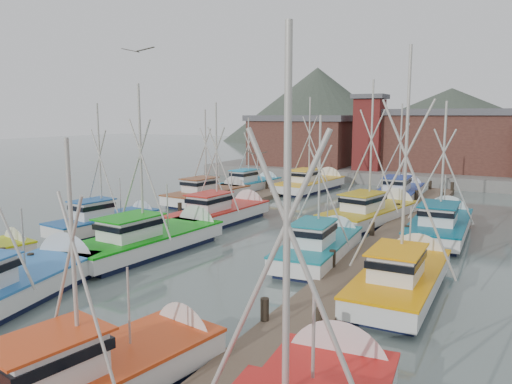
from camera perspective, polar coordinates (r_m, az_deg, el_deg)
The scene contains 23 objects.
ground at distance 28.18m, azimuth -1.60°, elevation -6.53°, with size 260.00×260.00×0.00m, color #556661.
dock_left at distance 35.15m, azimuth -8.30°, elevation -3.17°, with size 2.30×46.00×1.50m.
dock_right at distance 29.32m, azimuth 14.49°, elevation -5.78°, with size 2.30×46.00×1.50m.
quay at distance 62.48m, azimuth 15.39°, elevation 2.19°, with size 44.00×16.00×1.20m, color gray.
shed_left at distance 63.59m, azimuth 5.36°, elevation 5.96°, with size 12.72×8.48×6.20m.
shed_center at distance 61.15m, azimuth 21.06°, elevation 5.63°, with size 14.84×9.54×6.90m.
lookout_tower at distance 58.73m, azimuth 12.80°, elevation 6.74°, with size 3.60×3.60×8.50m.
distant_hills at distance 148.73m, azimuth 17.86°, elevation 5.51°, with size 175.00×140.00×42.00m.
boat_0 at distance 22.48m, azimuth -26.71°, elevation -9.67°, with size 5.22×10.77×10.64m.
boat_1 at distance 14.57m, azimuth -17.11°, elevation -19.32°, with size 4.03×8.75×7.60m.
boat_4 at distance 28.16m, azimuth -11.55°, elevation -5.28°, with size 4.06×10.34×9.99m.
boat_5 at distance 26.36m, azimuth 7.53°, elevation -6.16°, with size 3.28×8.66×8.14m.
boat_6 at distance 33.44m, azimuth -16.28°, elevation -3.23°, with size 3.50×8.18×8.75m.
boat_7 at distance 22.29m, azimuth 16.53°, elevation -9.22°, with size 4.34×9.09×10.91m.
boat_8 at distance 34.99m, azimuth -3.75°, elevation -2.37°, with size 3.68×9.52×9.10m.
boat_9 at distance 35.99m, azimuth 13.34°, elevation -2.27°, with size 5.04×10.42×10.71m.
boat_10 at distance 43.24m, azimuth -5.09°, elevation -0.23°, with size 3.83×9.50×8.71m.
boat_11 at distance 33.21m, azimuth 20.40°, elevation -3.51°, with size 3.82×9.94×9.18m.
boat_12 at distance 49.93m, azimuth 6.48°, elevation 0.96°, with size 4.22×10.45×10.10m.
boat_13 at distance 45.88m, azimuth 16.14°, elevation -0.03°, with size 3.81×9.99×9.31m.
boat_14 at distance 49.06m, azimuth -0.42°, elevation 0.87°, with size 3.37×8.61×7.86m.
gull_near at distance 21.64m, azimuth -13.34°, elevation 15.47°, with size 1.54×0.66×0.24m.
gull_far at distance 27.95m, azimuth 0.03°, elevation 4.47°, with size 1.53×0.66×0.24m.
Camera 1 is at (13.42, -23.63, 7.45)m, focal length 35.00 mm.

